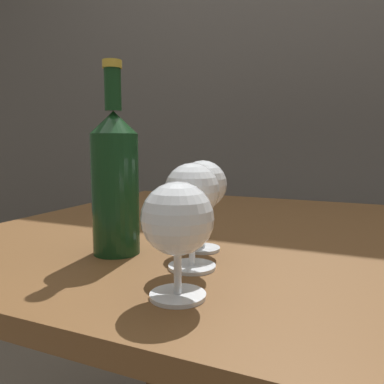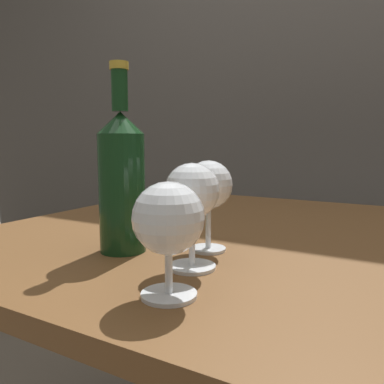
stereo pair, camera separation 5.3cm
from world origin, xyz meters
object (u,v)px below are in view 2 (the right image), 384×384
at_px(wine_glass_white, 192,193).
at_px(wine_glass_port, 168,222).
at_px(wine_glass_amber, 208,187).
at_px(wine_bottle, 122,179).

bearing_deg(wine_glass_white, wine_glass_port, -75.08).
xyz_separation_m(wine_glass_port, wine_glass_amber, (-0.05, 0.19, 0.02)).
height_order(wine_glass_port, wine_glass_amber, wine_glass_amber).
relative_size(wine_glass_port, wine_glass_amber, 0.90).
bearing_deg(wine_glass_amber, wine_bottle, -149.42).
distance_m(wine_glass_port, wine_glass_amber, 0.20).
xyz_separation_m(wine_glass_port, wine_glass_white, (-0.03, 0.10, 0.02)).
distance_m(wine_glass_white, wine_bottle, 0.14).
relative_size(wine_glass_white, wine_bottle, 0.50).
bearing_deg(wine_glass_port, wine_glass_white, 104.92).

